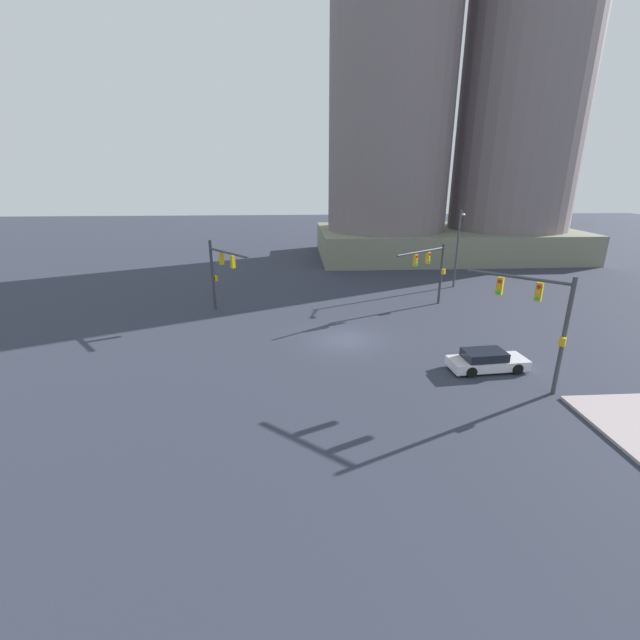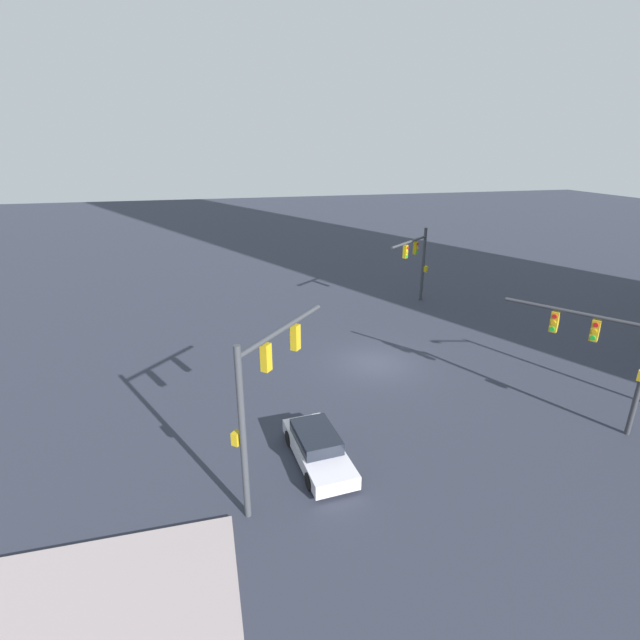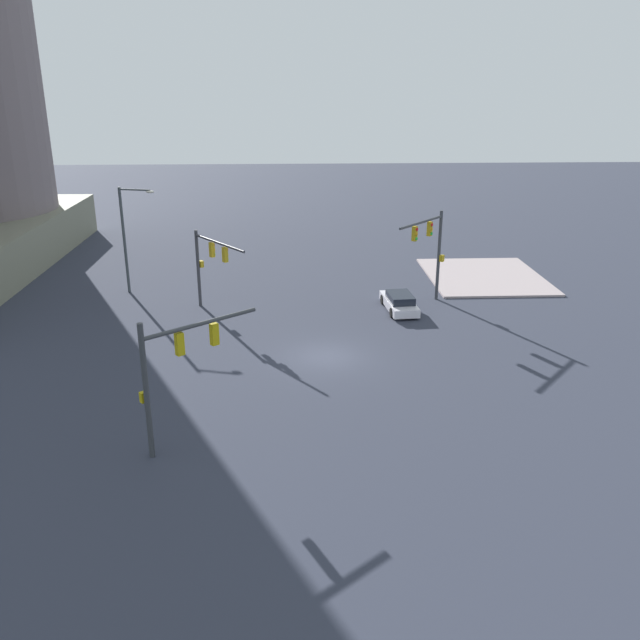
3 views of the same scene
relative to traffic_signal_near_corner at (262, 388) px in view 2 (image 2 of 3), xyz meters
name	(u,v)px [view 2 (image 2 of 3)]	position (x,y,z in m)	size (l,w,h in m)	color
ground_plane	(375,363)	(-9.11, 7.51, -4.28)	(183.34, 183.34, 0.00)	#2D313F
traffic_signal_near_corner	(262,388)	(0.00, 0.00, 0.00)	(4.05, 3.85, 6.26)	#383B41
traffic_signal_opposite_side	(604,346)	(-1.10, 14.70, -0.57)	(5.17, 3.63, 5.25)	#35363C
traffic_signal_cross_street	(417,256)	(-18.44, 14.22, -0.45)	(3.60, 4.58, 5.80)	#34373B
sedan_car_approaching	(318,447)	(-1.40, 2.21, -3.71)	(4.64, 2.09, 1.21)	silver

